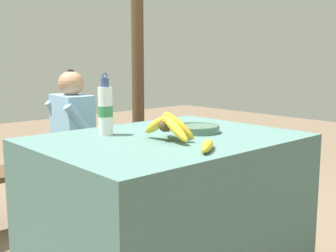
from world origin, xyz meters
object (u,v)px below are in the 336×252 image
loose_banana_front (207,146)px  banana_bunch_ripe (170,125)px  wooden_bench (37,174)px  seated_vendor (67,134)px  serving_bowl (197,128)px  water_bottle (105,110)px  support_post_far (137,34)px

loose_banana_front → banana_bunch_ripe: bearing=82.2°
wooden_bench → seated_vendor: bearing=-7.4°
banana_bunch_ripe → serving_bowl: (0.25, 0.07, -0.05)m
serving_bowl → water_bottle: 0.48m
banana_bunch_ripe → loose_banana_front: (-0.04, -0.27, -0.05)m
wooden_bench → seated_vendor: (0.22, -0.03, 0.26)m
seated_vendor → support_post_far: size_ratio=0.40×
serving_bowl → seated_vendor: size_ratio=0.21×
loose_banana_front → support_post_far: (1.08, 1.84, 0.56)m
seated_vendor → banana_bunch_ripe: bearing=87.8°
loose_banana_front → seated_vendor: 1.54m
banana_bunch_ripe → wooden_bench: bearing=93.3°
wooden_bench → support_post_far: support_post_far is taller
banana_bunch_ripe → loose_banana_front: 0.27m
serving_bowl → support_post_far: size_ratio=0.08×
support_post_far → serving_bowl: bearing=-117.7°
loose_banana_front → support_post_far: bearing=59.7°
banana_bunch_ripe → support_post_far: 1.95m
serving_bowl → water_bottle: bearing=147.4°
water_bottle → wooden_bench: water_bottle is taller
loose_banana_front → wooden_bench: loose_banana_front is taller
serving_bowl → loose_banana_front: bearing=-130.6°
water_bottle → support_post_far: bearing=46.8°
wooden_bench → seated_vendor: seated_vendor is taller
loose_banana_front → seated_vendor: (0.18, 1.52, -0.18)m
water_bottle → serving_bowl: bearing=-32.6°
seated_vendor → water_bottle: bearing=77.4°
water_bottle → support_post_far: size_ratio=0.11×
banana_bunch_ripe → support_post_far: bearing=56.6°
loose_banana_front → wooden_bench: size_ratio=0.11×
wooden_bench → support_post_far: 1.52m
seated_vendor → support_post_far: (0.89, 0.32, 0.74)m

